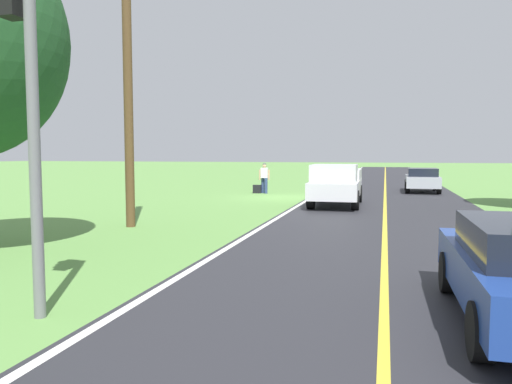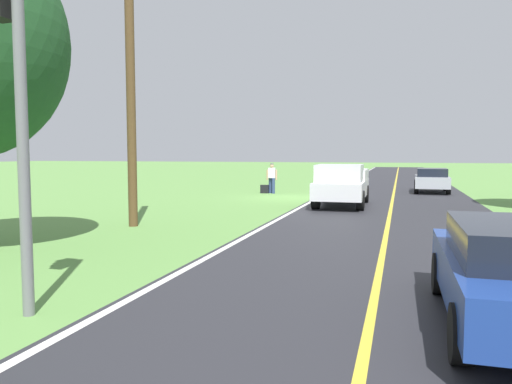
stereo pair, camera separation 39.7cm
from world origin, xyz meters
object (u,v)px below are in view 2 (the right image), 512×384
(traffic_light_mast, at_px, (11,60))
(utility_pole_roadside, at_px, (131,91))
(hitchhiker_walking, at_px, (272,176))
(sedan_near_oncoming, at_px, (432,179))
(pickup_truck_passing, at_px, (342,184))
(suitcase_carried, at_px, (264,189))

(traffic_light_mast, relative_size, utility_pole_roadside, 0.62)
(traffic_light_mast, bearing_deg, utility_pole_roadside, -70.24)
(utility_pole_roadside, bearing_deg, hitchhiker_walking, -94.10)
(sedan_near_oncoming, bearing_deg, traffic_light_mast, 74.50)
(hitchhiker_walking, distance_m, pickup_truck_passing, 7.41)
(hitchhiker_walking, relative_size, sedan_near_oncoming, 0.39)
(traffic_light_mast, distance_m, sedan_near_oncoming, 25.99)
(traffic_light_mast, height_order, utility_pole_roadside, utility_pole_roadside)
(suitcase_carried, xyz_separation_m, sedan_near_oncoming, (-9.22, -3.42, 0.51))
(hitchhiker_walking, relative_size, traffic_light_mast, 0.34)
(sedan_near_oncoming, distance_m, utility_pole_roadside, 19.82)
(sedan_near_oncoming, relative_size, utility_pole_roadside, 0.53)
(hitchhiker_walking, bearing_deg, sedan_near_oncoming, -159.46)
(hitchhiker_walking, height_order, sedan_near_oncoming, hitchhiker_walking)
(pickup_truck_passing, relative_size, traffic_light_mast, 1.04)
(traffic_light_mast, xyz_separation_m, utility_pole_roadside, (2.88, -8.01, 0.64))
(suitcase_carried, relative_size, pickup_truck_passing, 0.09)
(pickup_truck_passing, distance_m, utility_pole_roadside, 10.12)
(pickup_truck_passing, height_order, utility_pole_roadside, utility_pole_roadside)
(traffic_light_mast, bearing_deg, pickup_truck_passing, -99.75)
(sedan_near_oncoming, bearing_deg, utility_pole_roadside, 59.92)
(traffic_light_mast, height_order, sedan_near_oncoming, traffic_light_mast)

